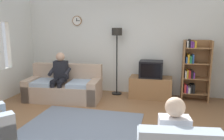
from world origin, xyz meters
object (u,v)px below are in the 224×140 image
couch (64,88)px  tv_stand (150,87)px  person_in_right_armchair (172,137)px  tv (151,69)px  bookshelf (194,70)px  floor_lamp (117,43)px  person_on_couch (60,74)px

couch → tv_stand: bearing=17.5°
tv_stand → person_in_right_armchair: person_in_right_armchair is taller
tv → bookshelf: (1.07, 0.09, 0.01)m
floor_lamp → person_on_couch: bearing=-145.2°
tv_stand → person_in_right_armchair: (0.45, -3.35, 0.32)m
couch → bookshelf: bearing=13.1°
couch → person_in_right_armchair: bearing=-45.2°
person_on_couch → couch: bearing=65.4°
couch → person_in_right_armchair: 3.76m
tv → floor_lamp: floor_lamp is taller
bookshelf → floor_lamp: floor_lamp is taller
bookshelf → couch: bearing=-166.9°
couch → tv: 2.34m
bookshelf → person_in_right_armchair: (-0.62, -3.42, -0.19)m
tv_stand → tv: tv is taller
couch → floor_lamp: 1.86m
couch → person_in_right_armchair: (2.64, -2.66, 0.29)m
person_on_couch → tv_stand: bearing=19.6°
person_on_couch → bookshelf: bearing=14.7°
tv → person_in_right_armchair: size_ratio=0.54×
bookshelf → person_on_couch: 3.43m
couch → floor_lamp: floor_lamp is taller
tv_stand → couch: bearing=-162.5°
couch → tv_stand: size_ratio=1.79×
bookshelf → person_in_right_armchair: 3.48m
couch → person_in_right_armchair: size_ratio=1.75×
person_on_couch → person_in_right_armchair: size_ratio=1.11×
bookshelf → person_in_right_armchair: size_ratio=1.41×
person_on_couch → tv: bearing=19.1°
couch → tv_stand: 2.30m
tv_stand → person_on_couch: person_on_couch is taller
tv_stand → bookshelf: bearing=3.7°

